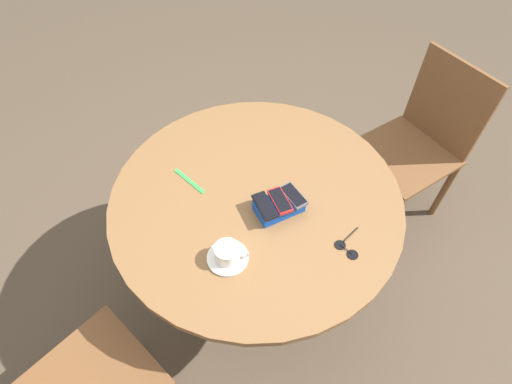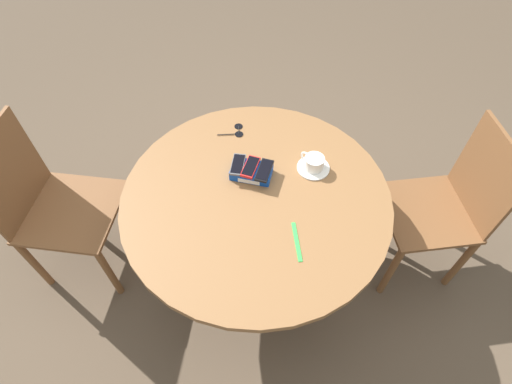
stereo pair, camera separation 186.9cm
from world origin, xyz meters
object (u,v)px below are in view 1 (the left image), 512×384
(phone_black, at_px, (265,206))
(lanyard_strap, at_px, (189,181))
(round_table, at_px, (256,210))
(phone_box, at_px, (279,206))
(sunglasses, at_px, (347,248))
(saucer, at_px, (228,258))
(phone_gray, at_px, (293,195))
(phone_red, at_px, (280,201))
(coffee_cup, at_px, (228,253))
(chair_far_side, at_px, (416,144))

(phone_black, xyz_separation_m, lanyard_strap, (0.17, -0.29, -0.05))
(round_table, height_order, phone_black, phone_black)
(phone_box, xyz_separation_m, sunglasses, (-0.12, 0.26, -0.02))
(phone_box, distance_m, lanyard_strap, 0.38)
(phone_black, relative_size, saucer, 0.90)
(phone_gray, height_order, lanyard_strap, phone_gray)
(round_table, height_order, phone_red, phone_red)
(phone_red, relative_size, phone_black, 0.97)
(round_table, bearing_deg, phone_red, 111.83)
(coffee_cup, height_order, lanyard_strap, coffee_cup)
(coffee_cup, xyz_separation_m, lanyard_strap, (-0.03, -0.39, -0.04))
(phone_gray, distance_m, coffee_cup, 0.33)
(round_table, relative_size, phone_black, 8.70)
(phone_gray, distance_m, chair_far_side, 0.96)
(round_table, bearing_deg, phone_black, 78.34)
(saucer, relative_size, coffee_cup, 1.34)
(phone_box, relative_size, sunglasses, 1.48)
(saucer, bearing_deg, sunglasses, 154.85)
(lanyard_strap, xyz_separation_m, chair_far_side, (-1.19, 0.16, -0.25))
(sunglasses, bearing_deg, coffee_cup, -25.09)
(phone_box, relative_size, lanyard_strap, 1.02)
(phone_black, bearing_deg, sunglasses, 122.60)
(phone_red, relative_size, lanyard_strap, 0.73)
(phone_black, distance_m, saucer, 0.23)
(phone_black, bearing_deg, phone_box, 171.03)
(phone_red, bearing_deg, coffee_cup, 18.18)
(round_table, distance_m, chair_far_side, 1.01)
(round_table, relative_size, lanyard_strap, 6.51)
(coffee_cup, bearing_deg, sunglasses, 154.91)
(phone_red, xyz_separation_m, phone_black, (0.06, -0.01, -0.00))
(phone_box, relative_size, phone_red, 1.41)
(chair_far_side, bearing_deg, phone_red, 8.53)
(saucer, xyz_separation_m, coffee_cup, (-0.00, 0.00, 0.03))
(round_table, xyz_separation_m, chair_far_side, (-1.00, -0.04, -0.16))
(coffee_cup, bearing_deg, phone_black, -154.79)
(phone_box, distance_m, phone_red, 0.03)
(phone_black, xyz_separation_m, sunglasses, (-0.17, 0.27, -0.05))
(phone_black, xyz_separation_m, chair_far_side, (-1.02, -0.13, -0.31))
(saucer, bearing_deg, phone_gray, -165.98)
(phone_gray, distance_m, lanyard_strap, 0.43)
(round_table, bearing_deg, sunglasses, 112.82)
(saucer, height_order, chair_far_side, chair_far_side)
(saucer, height_order, sunglasses, saucer)
(lanyard_strap, bearing_deg, phone_gray, 133.59)
(phone_box, distance_m, phone_black, 0.07)
(round_table, relative_size, phone_box, 6.35)
(saucer, distance_m, coffee_cup, 0.03)
(round_table, xyz_separation_m, coffee_cup, (0.22, 0.19, 0.14))
(round_table, distance_m, phone_box, 0.17)
(lanyard_strap, relative_size, sunglasses, 1.44)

